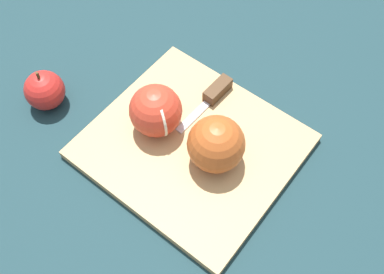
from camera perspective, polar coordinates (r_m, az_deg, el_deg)
ground_plane at (r=0.75m, az=-0.00°, el=-1.46°), size 4.00×4.00×0.00m
cutting_board at (r=0.74m, az=-0.00°, el=-1.14°), size 0.35×0.33×0.02m
apple_half_left at (r=0.68m, az=3.10°, el=-0.91°), size 0.09×0.09×0.09m
apple_half_right at (r=0.72m, az=-4.68°, el=3.29°), size 0.09×0.09×0.09m
knife at (r=0.78m, az=2.99°, el=5.69°), size 0.04×0.13×0.02m
apple_whole at (r=0.81m, az=-18.21°, el=5.66°), size 0.07×0.07×0.08m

